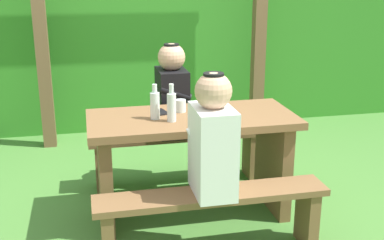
{
  "coord_description": "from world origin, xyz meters",
  "views": [
    {
      "loc": [
        -0.68,
        -3.12,
        1.69
      ],
      "look_at": [
        0.0,
        0.0,
        0.7
      ],
      "focal_mm": 46.3,
      "sensor_mm": 36.0,
      "label": 1
    }
  ],
  "objects": [
    {
      "name": "bench_near",
      "position": [
        0.0,
        -0.55,
        0.3
      ],
      "size": [
        1.4,
        0.24,
        0.42
      ],
      "color": "brown",
      "rests_on": "ground_plane"
    },
    {
      "name": "drinking_glass",
      "position": [
        -0.06,
        0.11,
        0.77
      ],
      "size": [
        0.07,
        0.07,
        0.09
      ],
      "primitive_type": "cylinder",
      "color": "silver",
      "rests_on": "picnic_table"
    },
    {
      "name": "person_white_shirt",
      "position": [
        -0.0,
        -0.55,
        0.75
      ],
      "size": [
        0.25,
        0.35,
        0.72
      ],
      "color": "white",
      "rests_on": "bench_near"
    },
    {
      "name": "pergola_post_left",
      "position": [
        -1.07,
        1.68,
        1.14
      ],
      "size": [
        0.12,
        0.12,
        2.29
      ],
      "primitive_type": "cube",
      "color": "brown",
      "rests_on": "ground_plane"
    },
    {
      "name": "pergola_post_right",
      "position": [
        1.07,
        1.68,
        1.14
      ],
      "size": [
        0.12,
        0.12,
        2.29
      ],
      "primitive_type": "cube",
      "color": "brown",
      "rests_on": "ground_plane"
    },
    {
      "name": "cell_phone",
      "position": [
        -0.19,
        0.12,
        0.74
      ],
      "size": [
        0.1,
        0.15,
        0.01
      ],
      "primitive_type": "cube",
      "rotation": [
        0.0,
        0.0,
        0.26
      ],
      "color": "black",
      "rests_on": "picnic_table"
    },
    {
      "name": "bottle_right",
      "position": [
        -0.16,
        -0.09,
        0.83
      ],
      "size": [
        0.06,
        0.06,
        0.25
      ],
      "color": "silver",
      "rests_on": "picnic_table"
    },
    {
      "name": "picnic_table",
      "position": [
        0.0,
        0.0,
        0.5
      ],
      "size": [
        1.4,
        0.64,
        0.73
      ],
      "color": "brown",
      "rests_on": "ground_plane"
    },
    {
      "name": "ground_plane",
      "position": [
        0.0,
        0.0,
        0.0
      ],
      "size": [
        12.0,
        12.0,
        0.0
      ],
      "primitive_type": "plane",
      "color": "#447A32"
    },
    {
      "name": "bench_far",
      "position": [
        0.0,
        0.55,
        0.3
      ],
      "size": [
        1.4,
        0.24,
        0.42
      ],
      "color": "brown",
      "rests_on": "ground_plane"
    },
    {
      "name": "hedge_backdrop",
      "position": [
        0.0,
        2.35,
        0.94
      ],
      "size": [
        6.4,
        0.67,
        1.88
      ],
      "primitive_type": "cube",
      "color": "#338224",
      "rests_on": "ground_plane"
    },
    {
      "name": "person_black_coat",
      "position": [
        -0.04,
        0.55,
        0.75
      ],
      "size": [
        0.25,
        0.35,
        0.72
      ],
      "color": "black",
      "rests_on": "bench_far"
    },
    {
      "name": "bottle_left",
      "position": [
        -0.25,
        -0.02,
        0.83
      ],
      "size": [
        0.06,
        0.06,
        0.23
      ],
      "color": "silver",
      "rests_on": "picnic_table"
    }
  ]
}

